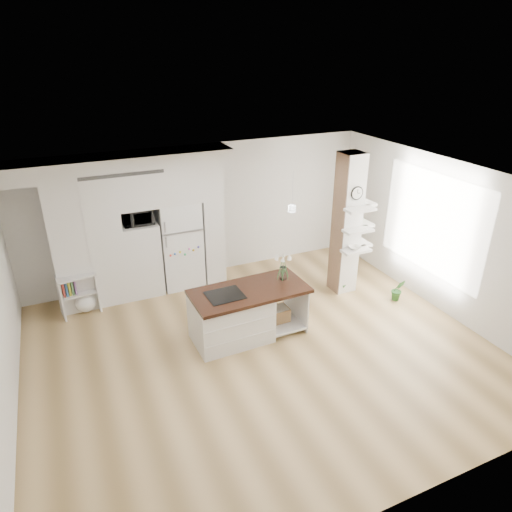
{
  "coord_description": "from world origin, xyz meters",
  "views": [
    {
      "loc": [
        -2.49,
        -5.36,
        4.41
      ],
      "look_at": [
        0.31,
        0.9,
        1.21
      ],
      "focal_mm": 32.0,
      "sensor_mm": 36.0,
      "label": 1
    }
  ],
  "objects_px": {
    "refrigerator": "(180,244)",
    "bookshelf": "(81,296)",
    "kitchen_island": "(238,314)",
    "floor_plant_a": "(398,290)"
  },
  "relations": [
    {
      "from": "refrigerator",
      "to": "bookshelf",
      "type": "distance_m",
      "value": 2.04
    },
    {
      "from": "refrigerator",
      "to": "kitchen_island",
      "type": "distance_m",
      "value": 2.26
    },
    {
      "from": "kitchen_island",
      "to": "bookshelf",
      "type": "relative_size",
      "value": 2.5
    },
    {
      "from": "refrigerator",
      "to": "floor_plant_a",
      "type": "relative_size",
      "value": 4.02
    },
    {
      "from": "refrigerator",
      "to": "bookshelf",
      "type": "bearing_deg",
      "value": -170.6
    },
    {
      "from": "kitchen_island",
      "to": "bookshelf",
      "type": "height_order",
      "value": "kitchen_island"
    },
    {
      "from": "bookshelf",
      "to": "floor_plant_a",
      "type": "distance_m",
      "value": 5.81
    },
    {
      "from": "refrigerator",
      "to": "kitchen_island",
      "type": "height_order",
      "value": "refrigerator"
    },
    {
      "from": "bookshelf",
      "to": "floor_plant_a",
      "type": "bearing_deg",
      "value": -28.37
    },
    {
      "from": "refrigerator",
      "to": "kitchen_island",
      "type": "relative_size",
      "value": 0.92
    }
  ]
}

